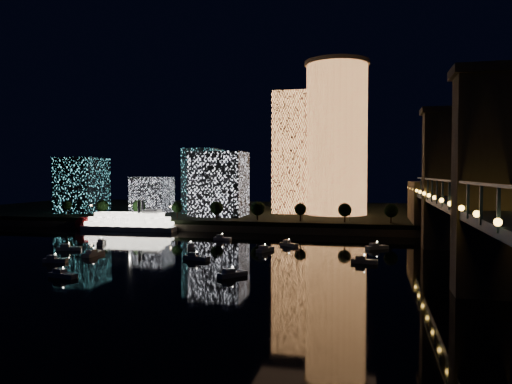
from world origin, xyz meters
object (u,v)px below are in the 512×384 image
truss_bridge (461,213)px  riverboat (125,223)px  tower_cylindrical (337,138)px  tower_rectangular (294,153)px

truss_bridge → riverboat: bearing=152.1°
tower_cylindrical → riverboat: size_ratio=1.66×
truss_bridge → riverboat: 154.37m
truss_bridge → riverboat: size_ratio=5.47×
truss_bridge → riverboat: truss_bridge is taller
tower_rectangular → truss_bridge: tower_rectangular is taller
tower_cylindrical → riverboat: bearing=-149.9°
truss_bridge → tower_rectangular: bearing=116.4°
tower_rectangular → riverboat: 98.72m
tower_cylindrical → tower_rectangular: bearing=166.7°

